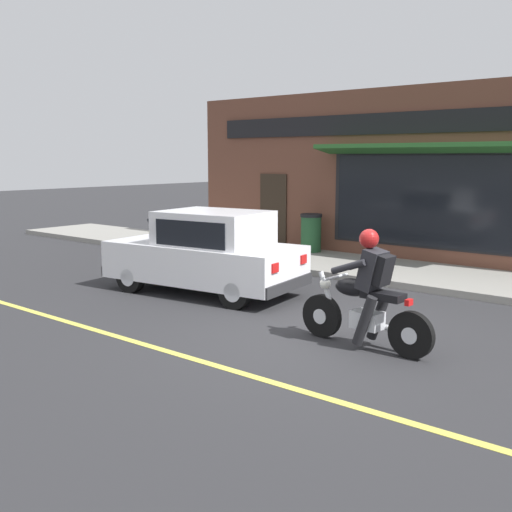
{
  "coord_description": "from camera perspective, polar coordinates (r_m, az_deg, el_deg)",
  "views": [
    {
      "loc": [
        -6.98,
        -4.68,
        2.54
      ],
      "look_at": [
        0.53,
        1.43,
        0.95
      ],
      "focal_mm": 42.0,
      "sensor_mm": 36.0,
      "label": 1
    }
  ],
  "objects": [
    {
      "name": "trash_bin",
      "position": [
        15.51,
        5.26,
        2.24
      ],
      "size": [
        0.56,
        0.56,
        0.98
      ],
      "color": "#23512D",
      "rests_on": "sidewalk_curb"
    },
    {
      "name": "fire_hydrant",
      "position": [
        16.3,
        -7.7,
        2.31
      ],
      "size": [
        0.36,
        0.24,
        0.88
      ],
      "color": "red",
      "rests_on": "sidewalk_curb"
    },
    {
      "name": "ground_plane",
      "position": [
        8.78,
        5.08,
        -7.53
      ],
      "size": [
        80.0,
        80.0,
        0.0
      ],
      "primitive_type": "plane",
      "color": "#2B2B2D"
    },
    {
      "name": "car_hatchback",
      "position": [
        11.3,
        -4.76,
        0.26
      ],
      "size": [
        2.09,
        3.95,
        1.57
      ],
      "color": "black",
      "rests_on": "ground"
    },
    {
      "name": "lane_stripe",
      "position": [
        9.61,
        -16.39,
        -6.37
      ],
      "size": [
        0.12,
        19.8,
        0.01
      ],
      "primitive_type": "cube",
      "color": "#D1C64C",
      "rests_on": "ground"
    },
    {
      "name": "motorcycle_with_rider",
      "position": [
        8.17,
        10.44,
        -4.02
      ],
      "size": [
        0.57,
        2.02,
        1.62
      ],
      "color": "black",
      "rests_on": "ground"
    },
    {
      "name": "sidewalk_curb",
      "position": [
        14.42,
        6.28,
        -0.59
      ],
      "size": [
        2.6,
        22.0,
        0.14
      ],
      "primitive_type": "cube",
      "color": "gray",
      "rests_on": "ground"
    },
    {
      "name": "storefront_building",
      "position": [
        15.2,
        11.71,
        7.51
      ],
      "size": [
        1.25,
        11.15,
        4.2
      ],
      "color": "brown",
      "rests_on": "ground"
    }
  ]
}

